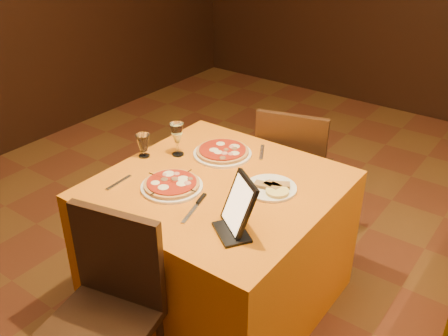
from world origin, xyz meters
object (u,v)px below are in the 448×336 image
Objects in this scene: pizza_far at (222,152)px; water_glass at (143,146)px; chair_main_far at (295,170)px; chair_main_near at (97,329)px; pizza_near at (172,185)px; wine_glass at (177,139)px; tablet at (239,204)px; main_table at (219,243)px.

water_glass is at bearing -141.30° from pizza_far.
chair_main_far is at bearing 59.18° from water_glass.
pizza_near is (-0.15, 0.65, 0.31)m from chair_main_near.
chair_main_far is at bearing 63.03° from wine_glass.
wine_glass reaches higher than chair_main_near.
chair_main_far is at bearing 140.01° from tablet.
chair_main_near is 1.00× the size of chair_main_far.
pizza_near is at bearing -131.85° from main_table.
wine_glass is 0.19m from water_glass.
chair_main_far is 3.73× the size of tablet.
water_glass is 0.82m from tablet.
chair_main_far is (0.00, 1.64, 0.00)m from chair_main_near.
chair_main_near reaches higher than water_glass.
chair_main_near is 1.13m from pizza_far.
pizza_near is 2.33× the size of water_glass.
chair_main_near reaches higher than pizza_far.
chair_main_far reaches higher than pizza_near.
chair_main_far reaches higher than pizza_far.
chair_main_far reaches higher than water_glass.
chair_main_far is 0.66m from pizza_far.
chair_main_far reaches higher than main_table.
main_table is 0.63m from tablet.
chair_main_near is 2.85× the size of pizza_far.
water_glass is at bearing -178.48° from main_table.
main_table is at bearing 1.52° from water_glass.
pizza_far is at bearing 91.04° from pizza_near.
wine_glass reaches higher than main_table.
water_glass is (-0.49, -0.01, 0.44)m from main_table.
chair_main_far is at bearing 90.00° from main_table.
wine_glass is (-0.36, -0.70, 0.39)m from chair_main_far.
tablet is at bearing 50.08° from chair_main_near.
main_table is 1.21× the size of chair_main_near.
main_table is 3.45× the size of pizza_far.
pizza_near is at bearing -53.94° from wine_glass.
water_glass is at bearing -162.09° from tablet.
pizza_near is 0.42m from pizza_far.
chair_main_far is at bearing 77.17° from chair_main_near.
pizza_far is (-0.16, 0.25, 0.39)m from main_table.
main_table is at bearing -17.07° from wine_glass.
pizza_near is (-0.15, -0.98, 0.31)m from chair_main_far.
tablet is (0.29, -1.06, 0.41)m from chair_main_far.
pizza_far is 0.69m from tablet.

